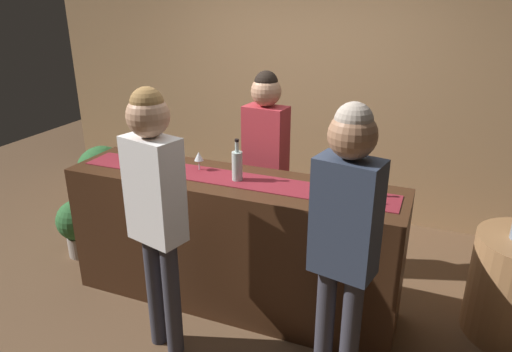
# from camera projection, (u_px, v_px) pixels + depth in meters

# --- Properties ---
(ground_plane) EXTENTS (10.00, 10.00, 0.00)m
(ground_plane) POSITION_uv_depth(u_px,v_px,m) (233.00, 299.00, 3.68)
(ground_plane) COLOR brown
(back_wall) EXTENTS (6.00, 0.12, 2.90)m
(back_wall) POSITION_uv_depth(u_px,v_px,m) (308.00, 76.00, 4.78)
(back_wall) COLOR tan
(back_wall) RESTS_ON ground
(bar_counter) EXTENTS (2.46, 0.60, 1.02)m
(bar_counter) POSITION_uv_depth(u_px,v_px,m) (232.00, 242.00, 3.49)
(bar_counter) COLOR #3D2314
(bar_counter) RESTS_ON ground
(counter_runner_cloth) EXTENTS (2.33, 0.28, 0.01)m
(counter_runner_cloth) POSITION_uv_depth(u_px,v_px,m) (231.00, 178.00, 3.30)
(counter_runner_cloth) COLOR maroon
(counter_runner_cloth) RESTS_ON bar_counter
(wine_bottle_green) EXTENTS (0.07, 0.07, 0.30)m
(wine_bottle_green) POSITION_uv_depth(u_px,v_px,m) (344.00, 180.00, 2.98)
(wine_bottle_green) COLOR #194723
(wine_bottle_green) RESTS_ON bar_counter
(wine_bottle_clear) EXTENTS (0.07, 0.07, 0.30)m
(wine_bottle_clear) POSITION_uv_depth(u_px,v_px,m) (237.00, 165.00, 3.23)
(wine_bottle_clear) COLOR #B2C6C1
(wine_bottle_clear) RESTS_ON bar_counter
(wine_glass_near_customer) EXTENTS (0.07, 0.07, 0.14)m
(wine_glass_near_customer) POSITION_uv_depth(u_px,v_px,m) (122.00, 146.00, 3.66)
(wine_glass_near_customer) COLOR silver
(wine_glass_near_customer) RESTS_ON bar_counter
(wine_glass_mid_counter) EXTENTS (0.07, 0.07, 0.14)m
(wine_glass_mid_counter) POSITION_uv_depth(u_px,v_px,m) (199.00, 157.00, 3.42)
(wine_glass_mid_counter) COLOR silver
(wine_glass_mid_counter) RESTS_ON bar_counter
(wine_glass_far_end) EXTENTS (0.07, 0.07, 0.14)m
(wine_glass_far_end) POSITION_uv_depth(u_px,v_px,m) (365.00, 189.00, 2.87)
(wine_glass_far_end) COLOR silver
(wine_glass_far_end) RESTS_ON bar_counter
(bartender) EXTENTS (0.36, 0.24, 1.70)m
(bartender) POSITION_uv_depth(u_px,v_px,m) (266.00, 151.00, 3.78)
(bartender) COLOR #26262B
(bartender) RESTS_ON ground
(customer_sipping) EXTENTS (0.37, 0.26, 1.76)m
(customer_sipping) POSITION_uv_depth(u_px,v_px,m) (345.00, 226.00, 2.46)
(customer_sipping) COLOR #33333D
(customer_sipping) RESTS_ON ground
(customer_browsing) EXTENTS (0.38, 0.28, 1.77)m
(customer_browsing) POSITION_uv_depth(u_px,v_px,m) (155.00, 197.00, 2.79)
(customer_browsing) COLOR #33333D
(customer_browsing) RESTS_ON ground
(potted_plant_tall) EXTENTS (0.53, 0.53, 0.77)m
(potted_plant_tall) POSITION_uv_depth(u_px,v_px,m) (103.00, 176.00, 4.91)
(potted_plant_tall) COLOR #4C4C51
(potted_plant_tall) RESTS_ON ground
(potted_plant_small) EXTENTS (0.36, 0.36, 0.53)m
(potted_plant_small) POSITION_uv_depth(u_px,v_px,m) (78.00, 224.00, 4.19)
(potted_plant_small) COLOR #9E9389
(potted_plant_small) RESTS_ON ground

